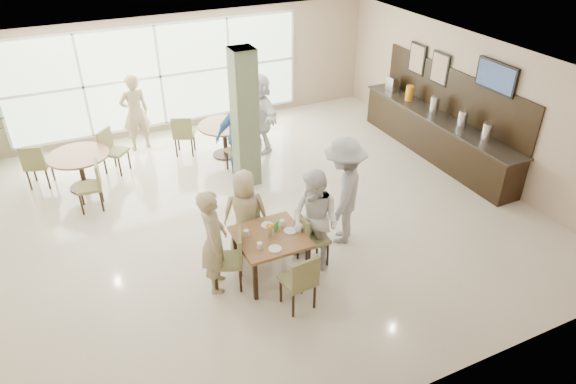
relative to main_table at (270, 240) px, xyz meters
name	(u,v)px	position (x,y,z in m)	size (l,w,h in m)	color
ground	(251,214)	(0.35, 1.73, -0.67)	(10.00, 10.00, 0.00)	beige
room_shell	(248,132)	(0.35, 1.73, 1.04)	(10.00, 10.00, 10.00)	white
window_bank	(160,76)	(-0.15, 6.19, 0.73)	(7.00, 0.04, 7.00)	silver
column	(245,119)	(0.75, 2.93, 0.73)	(0.45, 0.45, 2.80)	#586747
main_table	(270,240)	(0.00, 0.00, 0.00)	(1.03, 1.03, 0.75)	brown
round_table_left	(80,162)	(-2.36, 4.12, -0.07)	(1.19, 1.19, 0.75)	brown
round_table_right	(224,131)	(0.74, 4.27, -0.08)	(1.16, 1.16, 0.75)	brown
chairs_main_table	(273,250)	(0.04, -0.03, -0.19)	(1.94, 1.99, 0.95)	olive
chairs_table_left	(81,167)	(-2.35, 4.11, -0.19)	(2.11, 1.90, 0.95)	olive
chairs_table_right	(223,136)	(0.71, 4.28, -0.19)	(2.11, 1.85, 0.95)	olive
tabletop_clutter	(270,232)	(0.01, 0.01, 0.15)	(0.79, 0.80, 0.21)	white
buffet_counter	(437,133)	(5.05, 2.23, -0.11)	(0.64, 4.70, 1.95)	black
wall_tv	(496,77)	(5.29, 1.13, 1.48)	(0.06, 1.00, 0.58)	black
framed_art_a	(440,68)	(5.30, 2.73, 1.18)	(0.05, 0.55, 0.70)	black
framed_art_b	(417,59)	(5.30, 3.53, 1.18)	(0.05, 0.55, 0.70)	black
teen_left	(214,241)	(-0.86, 0.11, 0.19)	(0.62, 0.41, 1.71)	tan
teen_far	(245,213)	(-0.12, 0.73, 0.09)	(0.74, 0.40, 1.52)	tan
teen_right	(315,221)	(0.73, -0.08, 0.19)	(0.83, 0.65, 1.71)	white
teen_standing	(343,191)	(1.50, 0.36, 0.29)	(1.24, 0.71, 1.92)	#98989A
adult_a	(237,135)	(0.73, 3.38, 0.20)	(1.01, 0.58, 1.73)	#4382CA
adult_b	(259,113)	(1.57, 4.22, 0.23)	(1.67, 0.72, 1.80)	white
adult_standing	(135,113)	(-0.96, 5.46, 0.23)	(0.65, 0.43, 1.78)	tan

